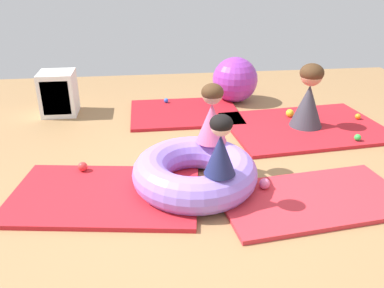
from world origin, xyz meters
name	(u,v)px	position (x,y,z in m)	size (l,w,h in m)	color
ground_plane	(208,189)	(0.00, 0.00, 0.00)	(8.00, 8.00, 0.00)	#9E7549
gym_mat_front	(105,195)	(-0.90, -0.02, 0.02)	(1.59, 0.98, 0.04)	red
gym_mat_center_rear	(313,199)	(0.85, -0.31, 0.02)	(1.56, 0.82, 0.04)	red
gym_mat_far_left	(185,113)	(0.00, 1.91, 0.02)	(1.41, 1.09, 0.04)	#B21923
gym_mat_near_left	(305,127)	(1.39, 1.23, 0.02)	(1.83, 1.29, 0.04)	red
inflatable_cushion	(195,172)	(-0.11, 0.03, 0.16)	(1.10, 1.10, 0.31)	#9975EA
child_in_navy	(221,146)	(0.04, -0.29, 0.55)	(0.36, 0.36, 0.50)	navy
child_in_pink	(212,114)	(0.08, 0.33, 0.58)	(0.35, 0.35, 0.55)	#E5608E
adult_seated	(309,96)	(1.39, 1.23, 0.41)	(0.49, 0.49, 0.76)	#383842
play_ball_orange	(358,116)	(2.13, 1.36, 0.08)	(0.07, 0.07, 0.07)	orange
play_ball_yellow	(290,113)	(1.31, 1.54, 0.09)	(0.10, 0.10, 0.10)	yellow
play_ball_green	(358,138)	(1.80, 0.73, 0.08)	(0.07, 0.07, 0.07)	green
play_ball_red	(83,167)	(-1.13, 0.40, 0.08)	(0.09, 0.09, 0.09)	red
play_ball_pink	(265,184)	(0.48, -0.12, 0.09)	(0.09, 0.09, 0.09)	pink
play_ball_blue	(166,100)	(-0.22, 2.29, 0.07)	(0.06, 0.06, 0.06)	blue
exercise_ball_large	(235,80)	(0.77, 2.35, 0.32)	(0.64, 0.64, 0.64)	purple
storage_cube	(58,94)	(-1.63, 2.12, 0.28)	(0.44, 0.44, 0.56)	white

